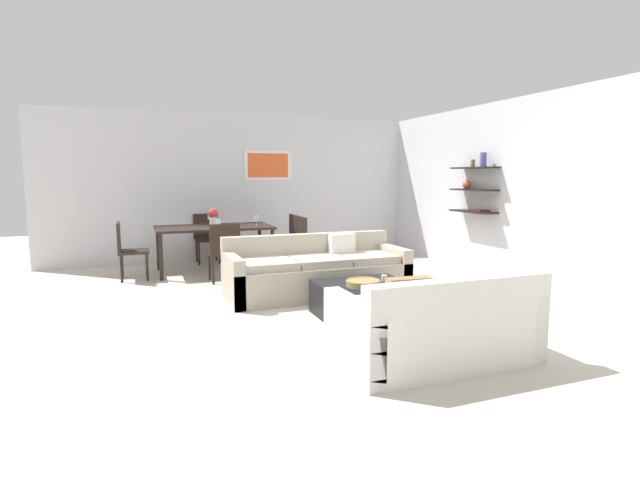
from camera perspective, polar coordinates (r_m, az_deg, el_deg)
ground_plane at (r=6.21m, az=0.86°, el=-7.10°), size 18.00×18.00×0.00m
back_wall_unit at (r=9.45m, az=-5.43°, el=6.21°), size 8.40×0.09×2.70m
right_wall_shelf_unit at (r=8.11m, az=19.56°, el=5.57°), size 0.34×8.20×2.70m
sofa_beige at (r=6.44m, az=-0.40°, el=-3.90°), size 2.38×0.90×0.78m
loveseat_white at (r=4.29m, az=13.36°, el=-9.97°), size 1.66×0.90×0.78m
coffee_table at (r=5.43m, az=5.51°, el=-7.20°), size 1.02×0.98×0.38m
decorative_bowl at (r=5.29m, az=5.10°, el=-5.05°), size 0.37×0.37×0.07m
candle_jar at (r=5.57m, az=7.57°, el=-4.47°), size 0.07×0.07×0.07m
dining_table at (r=8.15m, az=-12.37°, el=1.14°), size 1.86×1.00×0.75m
dining_chair_left_near at (r=7.86m, az=-21.75°, el=-0.78°), size 0.44×0.44×0.88m
dining_chair_right_far at (r=8.68m, az=-3.81°, el=0.49°), size 0.44×0.44×0.88m
dining_chair_head at (r=9.06m, az=-13.20°, el=0.60°), size 0.44×0.44×0.88m
dining_chair_right_near at (r=8.26m, az=-2.89°, el=0.13°), size 0.44×0.44×0.88m
dining_chair_foot at (r=7.28m, az=-11.25°, el=-1.01°), size 0.44×0.44×0.88m
wine_glass_foot at (r=7.70m, az=-11.91°, el=2.08°), size 0.07×0.07×0.16m
wine_glass_head at (r=8.57m, az=-12.85°, el=2.63°), size 0.08×0.08×0.16m
wine_glass_right_near at (r=8.14m, az=-7.48°, el=2.52°), size 0.08×0.08×0.17m
centerpiece_vase at (r=8.07m, az=-12.45°, el=2.73°), size 0.16×0.16×0.30m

